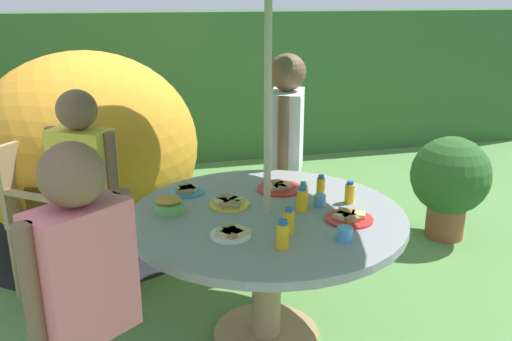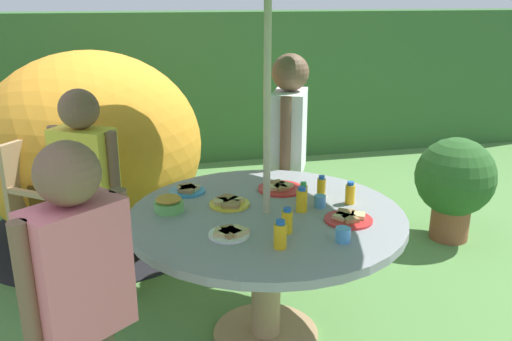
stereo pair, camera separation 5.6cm
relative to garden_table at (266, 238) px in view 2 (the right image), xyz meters
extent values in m
cube|color=#548442|center=(0.00, 0.00, -0.60)|extent=(10.00, 10.00, 0.02)
cube|color=#33602D|center=(0.00, 3.60, 0.21)|extent=(9.00, 0.70, 1.61)
cylinder|color=tan|center=(0.00, 0.00, -0.57)|extent=(0.57, 0.57, 0.03)
cylinder|color=tan|center=(0.00, 0.00, -0.25)|extent=(0.16, 0.16, 0.69)
cylinder|color=gray|center=(0.00, 0.00, 0.12)|extent=(1.40, 1.40, 0.04)
cylinder|color=#B7AD8C|center=(0.00, 0.00, 0.45)|extent=(0.04, 0.04, 2.08)
cylinder|color=tan|center=(-1.04, 0.52, -0.36)|extent=(0.04, 0.04, 0.46)
cylinder|color=tan|center=(-0.78, 0.86, -0.36)|extent=(0.04, 0.04, 0.46)
cylinder|color=tan|center=(-1.36, 0.77, -0.36)|extent=(0.04, 0.04, 0.46)
cylinder|color=tan|center=(-1.11, 1.10, -0.36)|extent=(0.04, 0.04, 0.46)
cube|color=tan|center=(-1.07, 0.81, -0.11)|extent=(0.64, 0.64, 0.04)
cube|color=tan|center=(-1.24, 0.94, 0.14)|extent=(0.31, 0.39, 0.47)
cube|color=tan|center=(-1.20, 0.64, 0.11)|extent=(0.38, 0.30, 0.03)
cube|color=tan|center=(-0.95, 0.98, 0.11)|extent=(0.38, 0.30, 0.03)
ellipsoid|color=orange|center=(-0.93, 1.61, 0.11)|extent=(1.82, 1.96, 1.40)
cylinder|color=black|center=(-0.93, 1.61, -0.58)|extent=(2.01, 2.01, 0.01)
cube|color=#4B310D|center=(-1.03, 0.75, -0.20)|extent=(0.45, 0.08, 0.63)
cylinder|color=brown|center=(1.67, 0.89, -0.47)|extent=(0.29, 0.29, 0.25)
sphere|color=#285623|center=(1.67, 0.89, -0.09)|extent=(0.59, 0.59, 0.59)
cylinder|color=#3F3F47|center=(0.41, 0.97, -0.27)|extent=(0.09, 0.09, 0.64)
cylinder|color=#3F3F47|center=(0.35, 0.82, -0.27)|extent=(0.09, 0.09, 0.64)
cube|color=white|center=(0.38, 0.89, 0.32)|extent=(0.33, 0.42, 0.54)
cylinder|color=brown|center=(0.46, 1.08, 0.35)|extent=(0.07, 0.07, 0.49)
cylinder|color=brown|center=(0.30, 0.71, 0.35)|extent=(0.07, 0.07, 0.49)
sphere|color=brown|center=(0.38, 0.89, 0.71)|extent=(0.24, 0.24, 0.24)
cylinder|color=brown|center=(-0.96, 0.62, -0.30)|extent=(0.08, 0.08, 0.58)
cylinder|color=brown|center=(-0.84, 0.54, -0.30)|extent=(0.08, 0.08, 0.58)
cube|color=yellow|center=(-0.90, 0.58, 0.24)|extent=(0.38, 0.34, 0.49)
cylinder|color=brown|center=(-1.06, 0.68, 0.27)|extent=(0.06, 0.06, 0.44)
cylinder|color=brown|center=(-0.75, 0.48, 0.27)|extent=(0.06, 0.06, 0.44)
sphere|color=brown|center=(-0.90, 0.58, 0.60)|extent=(0.22, 0.22, 0.22)
cube|color=#EA727F|center=(-0.85, -0.63, 0.26)|extent=(0.39, 0.36, 0.50)
cylinder|color=brown|center=(-1.01, -0.75, 0.28)|extent=(0.06, 0.06, 0.45)
cylinder|color=brown|center=(-0.70, -0.52, 0.28)|extent=(0.06, 0.06, 0.45)
sphere|color=brown|center=(-0.85, -0.63, 0.62)|extent=(0.22, 0.22, 0.22)
cylinder|color=#66B259|center=(-0.48, 0.13, 0.17)|extent=(0.15, 0.15, 0.05)
ellipsoid|color=gold|center=(-0.48, 0.13, 0.21)|extent=(0.13, 0.13, 0.04)
cylinder|color=red|center=(0.16, 0.31, 0.15)|extent=(0.26, 0.26, 0.01)
cube|color=tan|center=(0.18, 0.31, 0.16)|extent=(0.11, 0.11, 0.02)
cube|color=#9E7547|center=(0.15, 0.35, 0.16)|extent=(0.09, 0.09, 0.02)
cube|color=tan|center=(0.11, 0.29, 0.16)|extent=(0.08, 0.08, 0.02)
cube|color=#9E7547|center=(0.15, 0.28, 0.16)|extent=(0.08, 0.08, 0.02)
cylinder|color=red|center=(0.36, -0.19, 0.15)|extent=(0.23, 0.23, 0.01)
cube|color=tan|center=(0.41, -0.19, 0.16)|extent=(0.09, 0.09, 0.02)
cube|color=#9E7547|center=(0.36, -0.15, 0.16)|extent=(0.11, 0.11, 0.02)
cube|color=tan|center=(0.33, -0.18, 0.16)|extent=(0.09, 0.09, 0.02)
cube|color=#9E7547|center=(0.36, -0.22, 0.16)|extent=(0.07, 0.07, 0.02)
cylinder|color=white|center=(-0.23, -0.22, 0.15)|extent=(0.19, 0.19, 0.01)
cube|color=tan|center=(-0.20, -0.23, 0.16)|extent=(0.12, 0.12, 0.02)
cube|color=#9E7547|center=(-0.24, -0.21, 0.16)|extent=(0.07, 0.07, 0.02)
cube|color=tan|center=(-0.27, -0.23, 0.16)|extent=(0.09, 0.09, 0.02)
cube|color=#9E7547|center=(-0.23, -0.24, 0.16)|extent=(0.11, 0.11, 0.02)
cylinder|color=yellow|center=(-0.16, 0.14, 0.15)|extent=(0.21, 0.21, 0.01)
cube|color=tan|center=(-0.12, 0.15, 0.16)|extent=(0.09, 0.09, 0.02)
cube|color=#9E7547|center=(-0.17, 0.18, 0.16)|extent=(0.12, 0.12, 0.02)
cube|color=tan|center=(-0.21, 0.15, 0.16)|extent=(0.07, 0.07, 0.02)
cube|color=#9E7547|center=(-0.16, 0.10, 0.16)|extent=(0.11, 0.11, 0.02)
cylinder|color=#338CD8|center=(-0.36, 0.39, 0.15)|extent=(0.20, 0.20, 0.01)
cube|color=tan|center=(-0.33, 0.39, 0.16)|extent=(0.09, 0.09, 0.02)
cube|color=#9E7547|center=(-0.35, 0.41, 0.16)|extent=(0.09, 0.09, 0.02)
cube|color=tan|center=(-0.37, 0.39, 0.16)|extent=(0.08, 0.08, 0.02)
cube|color=#9E7547|center=(-0.36, 0.37, 0.16)|extent=(0.11, 0.11, 0.02)
cylinder|color=yellow|center=(-0.04, -0.40, 0.20)|extent=(0.06, 0.06, 0.11)
cylinder|color=blue|center=(-0.04, -0.40, 0.26)|extent=(0.04, 0.04, 0.02)
cylinder|color=yellow|center=(0.21, 0.05, 0.19)|extent=(0.04, 0.04, 0.11)
cylinder|color=green|center=(0.21, 0.05, 0.26)|extent=(0.03, 0.03, 0.02)
cylinder|color=yellow|center=(0.46, 0.02, 0.19)|extent=(0.05, 0.05, 0.10)
cylinder|color=blue|center=(0.46, 0.02, 0.25)|extent=(0.04, 0.04, 0.02)
cylinder|color=yellow|center=(0.03, -0.25, 0.19)|extent=(0.05, 0.05, 0.10)
cylinder|color=blue|center=(0.03, -0.25, 0.25)|extent=(0.04, 0.04, 0.02)
cylinder|color=yellow|center=(0.18, -0.02, 0.20)|extent=(0.06, 0.06, 0.11)
cylinder|color=blue|center=(0.18, -0.02, 0.26)|extent=(0.04, 0.04, 0.02)
cylinder|color=yellow|center=(0.34, 0.14, 0.19)|extent=(0.05, 0.05, 0.11)
cylinder|color=blue|center=(0.34, 0.14, 0.26)|extent=(0.03, 0.03, 0.02)
cylinder|color=#4C99D8|center=(0.29, 0.01, 0.17)|extent=(0.06, 0.06, 0.06)
cylinder|color=#4C99D8|center=(0.25, -0.40, 0.17)|extent=(0.07, 0.07, 0.06)
camera|label=1|loc=(-0.68, -2.42, 1.19)|focal=37.72mm
camera|label=2|loc=(-0.63, -2.43, 1.19)|focal=37.72mm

